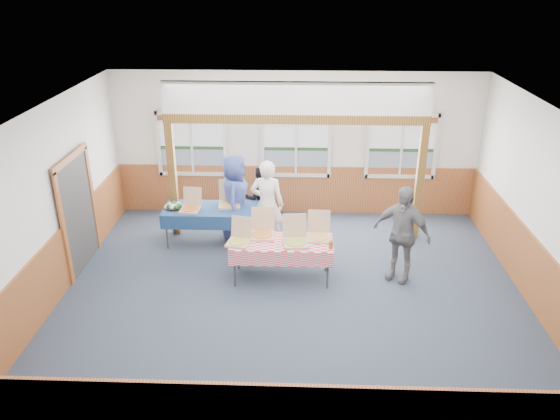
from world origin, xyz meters
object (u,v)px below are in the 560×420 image
object	(u,v)px
woman_black	(261,198)
man_blue	(235,197)
table_right	(282,244)
table_left	(212,211)
person_grey	(401,233)
woman_white	(267,204)

from	to	relation	value
woman_black	man_blue	distance (m)	0.66
table_right	woman_black	world-z (taller)	woman_black
table_left	man_blue	bearing A→B (deg)	47.42
person_grey	woman_white	bearing A→B (deg)	-173.30
man_blue	person_grey	bearing A→B (deg)	-114.10
table_left	person_grey	world-z (taller)	person_grey
table_left	table_right	xyz separation A→B (m)	(1.46, -1.39, -0.00)
woman_white	table_left	bearing A→B (deg)	0.87
man_blue	table_left	bearing A→B (deg)	121.07
table_right	person_grey	xyz separation A→B (m)	(2.10, 0.11, 0.19)
table_left	table_right	distance (m)	2.01
table_right	woman_black	bearing A→B (deg)	91.82
man_blue	person_grey	size ratio (longest dim) A/B	1.01
woman_white	table_right	bearing A→B (deg)	111.34
woman_black	man_blue	world-z (taller)	man_blue
table_left	man_blue	distance (m)	0.55
table_right	person_grey	bearing A→B (deg)	-9.34
person_grey	table_right	bearing A→B (deg)	-144.80
table_right	woman_white	bearing A→B (deg)	92.25
table_left	woman_black	distance (m)	1.14
woman_white	person_grey	bearing A→B (deg)	161.25
table_left	man_blue	xyz separation A→B (m)	(0.45, 0.25, 0.20)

